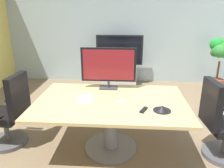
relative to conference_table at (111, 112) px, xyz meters
name	(u,v)px	position (x,y,z in m)	size (l,w,h in m)	color
ground_plane	(108,151)	(-0.04, -0.09, -0.58)	(7.68, 7.68, 0.00)	#7A664C
wall_back_glass_partition	(119,26)	(-0.04, 3.25, 0.91)	(6.07, 0.10, 2.99)	#9EB2B7
conference_table	(111,112)	(0.00, 0.00, 0.00)	(2.04, 1.32, 0.75)	tan
office_chair_left	(10,116)	(-1.47, 0.01, -0.13)	(0.61, 0.59, 1.09)	#4C4C51
office_chair_right	(221,127)	(1.47, -0.09, -0.13)	(0.61, 0.59, 1.09)	#4C4C51
tv_monitor	(109,66)	(-0.07, 0.49, 0.53)	(0.84, 0.18, 0.64)	#333338
wall_display_unit	(119,68)	(0.01, 2.90, -0.14)	(1.20, 0.36, 1.31)	#B7BABC
potted_plant	(220,56)	(2.41, 2.55, 0.29)	(0.53, 0.58, 1.29)	brown
conference_phone	(162,108)	(0.65, -0.28, 0.20)	(0.22, 0.22, 0.07)	black
remote_control	(144,110)	(0.43, -0.29, 0.18)	(0.05, 0.17, 0.02)	black
whiteboard_marker	(121,102)	(0.15, -0.06, 0.18)	(0.13, 0.02, 0.02)	silver
paper_notepad	(85,99)	(-0.35, 0.02, 0.18)	(0.21, 0.30, 0.01)	white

